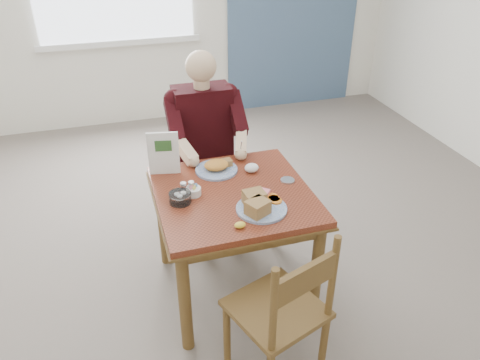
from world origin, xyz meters
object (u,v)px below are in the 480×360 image
object	(u,v)px
table	(233,208)
diner	(205,134)
chair_near	(282,313)
chair_far	(204,169)
near_plate	(259,205)
far_plate	(217,167)

from	to	relation	value
table	diner	size ratio (longest dim) A/B	0.66
diner	chair_near	bearing A→B (deg)	-88.39
table	chair_near	world-z (taller)	chair_near
chair_far	near_plate	xyz separation A→B (m)	(0.08, -1.02, 0.31)
near_plate	far_plate	distance (m)	0.51
chair_near	far_plate	xyz separation A→B (m)	(-0.07, 1.00, 0.30)
table	diner	world-z (taller)	diner
diner	near_plate	size ratio (longest dim) A/B	3.82
table	chair_far	size ratio (longest dim) A/B	0.97
chair_near	diner	world-z (taller)	diner
chair_far	far_plate	xyz separation A→B (m)	(-0.03, -0.52, 0.30)
table	far_plate	bearing A→B (deg)	95.56
near_plate	far_plate	xyz separation A→B (m)	(-0.11, 0.49, -0.01)
table	far_plate	xyz separation A→B (m)	(-0.03, 0.27, 0.14)
diner	near_plate	distance (m)	0.93
chair_near	far_plate	bearing A→B (deg)	93.82
table	diner	xyz separation A→B (m)	(0.00, 0.71, 0.17)
far_plate	diner	bearing A→B (deg)	86.47
chair_near	far_plate	size ratio (longest dim) A/B	3.21
chair_far	diner	xyz separation A→B (m)	(0.00, -0.09, 0.33)
near_plate	chair_far	bearing A→B (deg)	94.76
near_plate	chair_near	bearing A→B (deg)	-95.00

